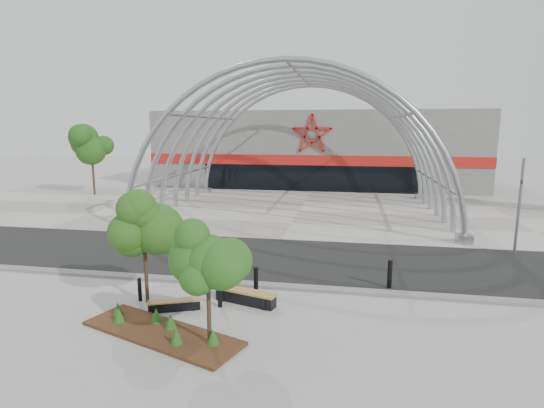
% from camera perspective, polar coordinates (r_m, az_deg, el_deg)
% --- Properties ---
extents(ground, '(140.00, 140.00, 0.00)m').
position_cam_1_polar(ground, '(17.62, -2.36, -10.65)').
color(ground, '#9B9B96').
rests_on(ground, ground).
extents(road, '(140.00, 7.00, 0.02)m').
position_cam_1_polar(road, '(20.85, -0.25, -7.26)').
color(road, black).
rests_on(road, ground).
extents(forecourt, '(60.00, 17.00, 0.04)m').
position_cam_1_polar(forecourt, '(32.37, 3.63, -0.94)').
color(forecourt, gray).
rests_on(forecourt, ground).
extents(kerb, '(60.00, 0.50, 0.12)m').
position_cam_1_polar(kerb, '(17.37, -2.55, -10.76)').
color(kerb, slate).
rests_on(kerb, ground).
extents(arena_building, '(34.00, 15.24, 8.00)m').
position_cam_1_polar(arena_building, '(49.69, 6.12, 7.53)').
color(arena_building, slate).
rests_on(arena_building, ground).
extents(vault_canopy, '(20.80, 15.80, 20.36)m').
position_cam_1_polar(vault_canopy, '(32.38, 3.63, -0.95)').
color(vault_canopy, '#979BA0').
rests_on(vault_canopy, ground).
extents(planting_bed, '(5.59, 3.39, 0.57)m').
position_cam_1_polar(planting_bed, '(14.08, -14.81, -15.99)').
color(planting_bed, '#3C2114').
rests_on(planting_bed, ground).
extents(signal_pole, '(0.15, 0.68, 4.84)m').
position_cam_1_polar(signal_pole, '(24.14, 30.29, -0.12)').
color(signal_pole, slate).
rests_on(signal_pole, ground).
extents(street_tree_0, '(1.86, 1.86, 4.23)m').
position_cam_1_polar(street_tree_0, '(15.62, -16.93, -2.17)').
color(street_tree_0, black).
rests_on(street_tree_0, ground).
extents(street_tree_1, '(1.61, 1.61, 3.80)m').
position_cam_1_polar(street_tree_1, '(12.19, -8.69, -6.81)').
color(street_tree_1, '#2E2114').
rests_on(street_tree_1, ground).
extents(bench_0, '(1.82, 1.04, 0.38)m').
position_cam_1_polar(bench_0, '(15.54, -12.97, -13.12)').
color(bench_0, black).
rests_on(bench_0, ground).
extents(bench_1, '(2.40, 1.15, 0.49)m').
position_cam_1_polar(bench_1, '(15.72, -3.58, -12.37)').
color(bench_1, black).
rests_on(bench_1, ground).
extents(bollard_0, '(0.14, 0.14, 0.88)m').
position_cam_1_polar(bollard_0, '(16.57, -17.36, -10.89)').
color(bollard_0, black).
rests_on(bollard_0, ground).
extents(bollard_1, '(0.16, 0.16, 0.98)m').
position_cam_1_polar(bollard_1, '(15.43, -7.02, -11.88)').
color(bollard_1, black).
rests_on(bollard_1, ground).
extents(bollard_2, '(0.18, 0.18, 1.10)m').
position_cam_1_polar(bollard_2, '(17.11, -8.33, -9.44)').
color(bollard_2, black).
rests_on(bollard_2, ground).
extents(bollard_3, '(0.18, 0.18, 1.10)m').
position_cam_1_polar(bollard_3, '(16.31, -2.17, -10.34)').
color(bollard_3, black).
rests_on(bollard_3, ground).
extents(bollard_4, '(0.18, 0.18, 1.14)m').
position_cam_1_polar(bollard_4, '(17.58, 15.54, -9.10)').
color(bollard_4, black).
rests_on(bollard_4, ground).
extents(bg_tree_0, '(3.00, 3.00, 6.45)m').
position_cam_1_polar(bg_tree_0, '(43.14, -23.15, 7.23)').
color(bg_tree_0, black).
rests_on(bg_tree_0, ground).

